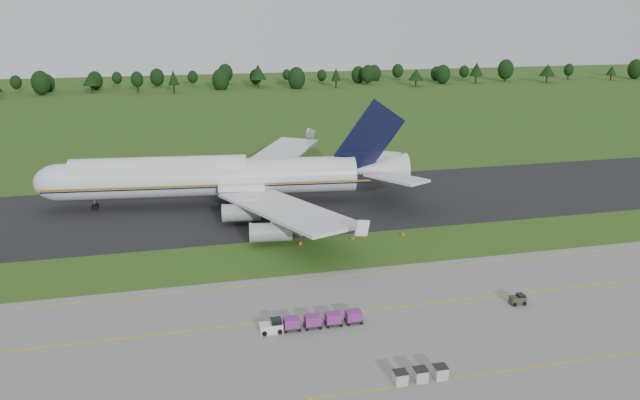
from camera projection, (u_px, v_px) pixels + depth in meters
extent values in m
plane|color=#2C4D17|center=(324.00, 253.00, 106.67)|extent=(600.00, 600.00, 0.00)
cube|color=slate|center=(391.00, 357.00, 75.09)|extent=(300.00, 52.00, 0.06)
cube|color=black|center=(293.00, 204.00, 132.65)|extent=(300.00, 40.00, 0.08)
cube|color=gold|center=(361.00, 311.00, 86.22)|extent=(300.00, 0.25, 0.01)
cube|color=gold|center=(409.00, 385.00, 69.51)|extent=(300.00, 0.20, 0.01)
cube|color=gold|center=(339.00, 276.00, 97.36)|extent=(120.00, 0.20, 0.01)
cylinder|color=black|center=(42.00, 91.00, 294.73)|extent=(0.70, 0.70, 3.80)
sphere|color=black|center=(41.00, 83.00, 293.57)|extent=(8.68, 8.68, 8.68)
cylinder|color=black|center=(92.00, 89.00, 303.46)|extent=(0.70, 0.70, 3.52)
cone|color=black|center=(91.00, 79.00, 302.00)|extent=(8.14, 8.14, 6.25)
cylinder|color=black|center=(138.00, 89.00, 301.62)|extent=(0.70, 0.70, 4.30)
sphere|color=black|center=(137.00, 79.00, 300.30)|extent=(5.90, 5.90, 5.90)
cylinder|color=black|center=(174.00, 89.00, 300.65)|extent=(0.70, 0.70, 3.99)
cone|color=black|center=(173.00, 78.00, 299.00)|extent=(5.32, 5.32, 7.09)
cylinder|color=black|center=(221.00, 86.00, 314.40)|extent=(0.70, 0.70, 3.07)
sphere|color=black|center=(221.00, 80.00, 313.46)|extent=(8.67, 8.67, 8.67)
cylinder|color=black|center=(258.00, 84.00, 321.12)|extent=(0.70, 0.70, 4.27)
cone|color=black|center=(258.00, 72.00, 319.35)|extent=(8.38, 8.38, 7.59)
cylinder|color=black|center=(297.00, 85.00, 318.19)|extent=(0.70, 0.70, 3.35)
sphere|color=black|center=(296.00, 78.00, 317.16)|extent=(8.91, 8.91, 8.91)
cylinder|color=black|center=(336.00, 84.00, 320.22)|extent=(0.70, 0.70, 3.67)
cone|color=black|center=(336.00, 74.00, 318.70)|extent=(5.22, 5.22, 6.53)
cylinder|color=black|center=(368.00, 81.00, 333.98)|extent=(0.70, 0.70, 3.74)
sphere|color=black|center=(368.00, 74.00, 332.83)|extent=(7.33, 7.33, 7.33)
cylinder|color=black|center=(416.00, 83.00, 326.43)|extent=(0.70, 0.70, 3.23)
cone|color=black|center=(416.00, 75.00, 325.09)|extent=(7.98, 7.98, 5.75)
cylinder|color=black|center=(442.00, 81.00, 337.43)|extent=(0.70, 0.70, 3.35)
sphere|color=black|center=(443.00, 74.00, 336.41)|extent=(7.90, 7.90, 7.90)
cylinder|color=black|center=(476.00, 79.00, 339.63)|extent=(0.70, 0.70, 4.05)
cone|color=black|center=(477.00, 69.00, 337.95)|extent=(7.44, 7.44, 7.21)
cylinder|color=black|center=(505.00, 77.00, 347.99)|extent=(0.70, 0.70, 4.31)
sphere|color=black|center=(506.00, 69.00, 346.67)|extent=(8.63, 8.63, 8.63)
cylinder|color=black|center=(547.00, 79.00, 343.29)|extent=(0.70, 0.70, 3.56)
cone|color=black|center=(548.00, 70.00, 341.82)|extent=(8.62, 8.62, 6.33)
cylinder|color=black|center=(568.00, 76.00, 357.39)|extent=(0.70, 0.70, 3.56)
sphere|color=black|center=(569.00, 70.00, 356.30)|extent=(5.44, 5.44, 5.44)
cylinder|color=black|center=(611.00, 78.00, 353.57)|extent=(0.70, 0.70, 2.94)
cone|color=black|center=(612.00, 70.00, 352.35)|extent=(5.69, 5.69, 5.22)
cylinder|color=black|center=(635.00, 76.00, 359.99)|extent=(0.70, 0.70, 3.69)
sphere|color=black|center=(636.00, 69.00, 358.86)|extent=(8.66, 8.66, 8.66)
cylinder|color=silver|center=(211.00, 178.00, 130.40)|extent=(61.17, 14.32, 7.54)
cylinder|color=silver|center=(159.00, 171.00, 128.66)|extent=(36.02, 9.84, 5.88)
sphere|color=silver|center=(60.00, 182.00, 126.90)|extent=(7.54, 7.54, 7.54)
cone|color=silver|center=(380.00, 170.00, 134.41)|extent=(12.25, 8.41, 7.16)
cube|color=#C57F1D|center=(210.00, 186.00, 127.00)|extent=(66.57, 7.60, 0.37)
cube|color=silver|center=(285.00, 209.00, 113.36)|extent=(21.77, 37.04, 0.58)
cube|color=silver|center=(274.00, 158.00, 151.25)|extent=(27.93, 35.64, 0.58)
cylinder|color=#929599|center=(242.00, 212.00, 119.68)|extent=(7.66, 4.15, 3.35)
cylinder|color=#929599|center=(271.00, 232.00, 109.35)|extent=(7.66, 4.15, 3.35)
cylinder|color=#929599|center=(242.00, 177.00, 144.67)|extent=(7.66, 4.15, 3.35)
cylinder|color=#929599|center=(262.00, 164.00, 156.17)|extent=(7.66, 4.15, 3.35)
cube|color=black|center=(369.00, 138.00, 132.01)|extent=(15.23, 2.29, 16.81)
cube|color=silver|center=(396.00, 178.00, 127.06)|extent=(11.06, 14.76, 0.47)
cube|color=silver|center=(380.00, 160.00, 141.94)|extent=(12.97, 14.24, 0.47)
cylinder|color=slate|center=(95.00, 204.00, 129.09)|extent=(0.38, 0.38, 2.30)
cylinder|color=black|center=(95.00, 206.00, 129.23)|extent=(1.46, 1.09, 1.36)
cylinder|color=slate|center=(242.00, 206.00, 128.13)|extent=(0.38, 0.38, 2.30)
cylinder|color=black|center=(242.00, 208.00, 128.27)|extent=(1.46, 1.09, 1.36)
cylinder|color=slate|center=(242.00, 193.00, 137.05)|extent=(0.38, 0.38, 2.30)
cylinder|color=black|center=(242.00, 195.00, 137.19)|extent=(1.46, 1.09, 1.36)
cube|color=silver|center=(271.00, 328.00, 80.56)|extent=(2.91, 1.57, 1.23)
cylinder|color=black|center=(264.00, 334.00, 79.69)|extent=(0.67, 0.25, 0.67)
cube|color=black|center=(292.00, 327.00, 81.22)|extent=(2.24, 1.68, 0.13)
cube|color=#702573|center=(292.00, 322.00, 81.02)|extent=(2.02, 1.57, 1.23)
cylinder|color=black|center=(286.00, 332.00, 80.36)|extent=(0.38, 0.17, 0.38)
cube|color=black|center=(313.00, 325.00, 81.84)|extent=(2.24, 1.68, 0.13)
cube|color=#702573|center=(313.00, 320.00, 81.64)|extent=(2.02, 1.57, 1.23)
cylinder|color=black|center=(307.00, 330.00, 80.98)|extent=(0.38, 0.17, 0.38)
cube|color=black|center=(333.00, 322.00, 82.46)|extent=(2.24, 1.68, 0.13)
cube|color=#702573|center=(333.00, 318.00, 82.26)|extent=(2.02, 1.57, 1.23)
cylinder|color=black|center=(328.00, 327.00, 81.60)|extent=(0.38, 0.17, 0.38)
cube|color=black|center=(353.00, 320.00, 83.08)|extent=(2.24, 1.68, 0.13)
cube|color=#702573|center=(354.00, 315.00, 82.88)|extent=(2.02, 1.57, 1.23)
cylinder|color=black|center=(349.00, 325.00, 82.21)|extent=(0.38, 0.17, 0.38)
cylinder|color=black|center=(271.00, 330.00, 80.64)|extent=(0.67, 0.25, 0.67)
cube|color=#303324|center=(518.00, 300.00, 88.18)|extent=(2.17, 1.36, 1.17)
cylinder|color=black|center=(515.00, 305.00, 87.51)|extent=(0.60, 0.21, 0.60)
cylinder|color=black|center=(520.00, 300.00, 89.02)|extent=(0.60, 0.21, 0.60)
cube|color=#ABABAB|center=(400.00, 378.00, 69.55)|extent=(1.43, 1.43, 1.43)
cube|color=black|center=(401.00, 372.00, 69.33)|extent=(1.52, 1.52, 0.07)
cube|color=#ABABAB|center=(420.00, 375.00, 70.09)|extent=(1.43, 1.43, 1.43)
cube|color=black|center=(421.00, 369.00, 69.86)|extent=(1.52, 1.52, 0.07)
cube|color=#ABABAB|center=(440.00, 372.00, 70.62)|extent=(1.43, 1.43, 1.43)
cube|color=black|center=(441.00, 366.00, 70.39)|extent=(1.52, 1.52, 0.07)
cube|color=#F44A07|center=(300.00, 243.00, 110.15)|extent=(0.50, 0.12, 0.60)
cube|color=black|center=(300.00, 245.00, 110.23)|extent=(0.30, 0.30, 0.04)
cube|color=#F44A07|center=(353.00, 239.00, 112.28)|extent=(0.50, 0.12, 0.60)
cube|color=black|center=(353.00, 240.00, 112.36)|extent=(0.30, 0.30, 0.04)
cube|color=#F44A07|center=(403.00, 235.00, 114.41)|extent=(0.50, 0.12, 0.60)
cube|color=black|center=(403.00, 236.00, 114.50)|extent=(0.30, 0.30, 0.04)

